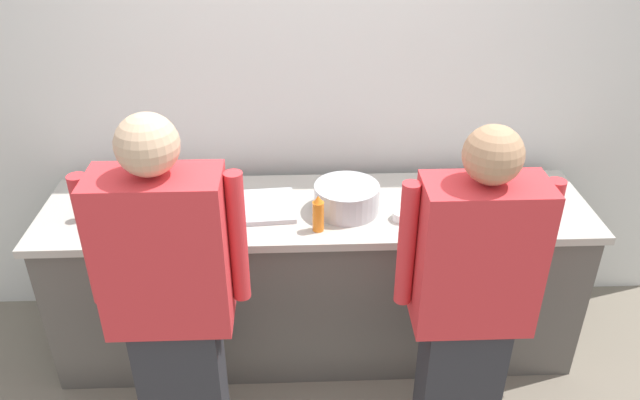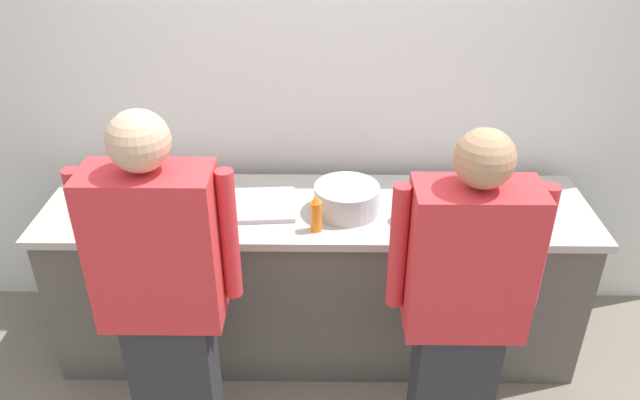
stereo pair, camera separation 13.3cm
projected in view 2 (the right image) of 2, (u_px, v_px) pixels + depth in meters
name	position (u px, v px, depth m)	size (l,w,h in m)	color
ground_plane	(316.00, 389.00, 3.23)	(9.00, 9.00, 0.00)	slate
wall_back	(318.00, 90.00, 3.29)	(4.31, 0.10, 2.67)	silver
prep_counter	(317.00, 277.00, 3.32)	(2.75, 0.69, 0.90)	#56514C
chef_near_left	(164.00, 299.00, 2.45)	(0.62, 0.24, 1.71)	#2D2D33
chef_center	(462.00, 310.00, 2.45)	(0.60, 0.24, 1.65)	#2D2D33
plate_stack_front	(131.00, 188.00, 3.21)	(0.25, 0.25, 0.06)	white
plate_stack_rear	(526.00, 206.00, 3.04)	(0.21, 0.21, 0.06)	white
mixing_bowl_steel	(347.00, 199.00, 3.03)	(0.32, 0.32, 0.14)	#B7BABF
sheet_tray	(251.00, 205.00, 3.09)	(0.44, 0.32, 0.02)	#B7BABF
squeeze_bottle_primary	(88.00, 198.00, 3.00)	(0.06, 0.06, 0.19)	red
squeeze_bottle_secondary	(316.00, 214.00, 2.87)	(0.05, 0.05, 0.19)	orange
ramekin_yellow_sauce	(120.00, 211.00, 3.01)	(0.10, 0.10, 0.04)	white
ramekin_orange_sauce	(403.00, 217.00, 2.96)	(0.10, 0.10, 0.04)	white
deli_cup	(496.00, 220.00, 2.90)	(0.09, 0.09, 0.10)	white
chefs_knife	(179.00, 192.00, 3.22)	(0.28, 0.03, 0.02)	#B7BABF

